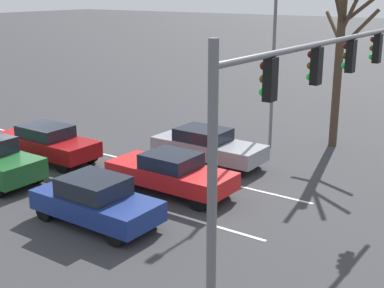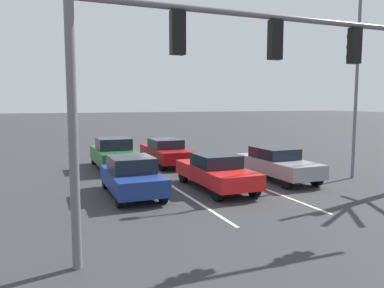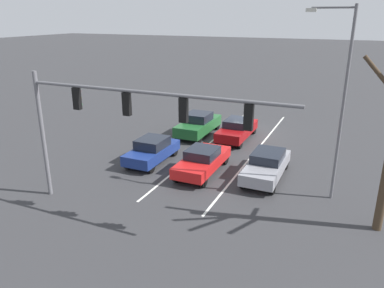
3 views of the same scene
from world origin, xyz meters
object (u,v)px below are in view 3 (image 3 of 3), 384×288
object	(u,v)px
car_gray_leftlane_front	(267,165)
car_navy_rightlane_front	(152,150)
car_maroon_midlane_second	(237,129)
street_lamp_left_shoulder	(340,94)
car_darkgreen_rightlane_second	(198,124)
car_red_midlane_front	(202,160)
traffic_signal_gantry	(116,113)

from	to	relation	value
car_gray_leftlane_front	car_navy_rightlane_front	bearing A→B (deg)	4.09
car_navy_rightlane_front	car_maroon_midlane_second	world-z (taller)	car_navy_rightlane_front
street_lamp_left_shoulder	car_gray_leftlane_front	bearing A→B (deg)	-18.48
car_darkgreen_rightlane_second	car_red_midlane_front	bearing A→B (deg)	114.96
car_red_midlane_front	street_lamp_left_shoulder	distance (m)	7.98
car_gray_leftlane_front	traffic_signal_gantry	bearing A→B (deg)	51.13
car_gray_leftlane_front	car_maroon_midlane_second	world-z (taller)	car_maroon_midlane_second
car_gray_leftlane_front	traffic_signal_gantry	size ratio (longest dim) A/B	0.40
car_darkgreen_rightlane_second	car_navy_rightlane_front	bearing A→B (deg)	86.13
car_red_midlane_front	car_maroon_midlane_second	distance (m)	6.48
car_red_midlane_front	car_darkgreen_rightlane_second	world-z (taller)	car_darkgreen_rightlane_second
car_navy_rightlane_front	car_red_midlane_front	bearing A→B (deg)	175.43
car_red_midlane_front	street_lamp_left_shoulder	bearing A→B (deg)	177.20
car_darkgreen_rightlane_second	car_gray_leftlane_front	bearing A→B (deg)	138.75
car_maroon_midlane_second	street_lamp_left_shoulder	bearing A→B (deg)	134.59
car_gray_leftlane_front	car_darkgreen_rightlane_second	xyz separation A→B (m)	(6.40, -5.62, 0.05)
car_gray_leftlane_front	car_darkgreen_rightlane_second	distance (m)	8.52
car_darkgreen_rightlane_second	traffic_signal_gantry	bearing A→B (deg)	96.49
car_maroon_midlane_second	car_gray_leftlane_front	bearing A→B (deg)	121.19
car_darkgreen_rightlane_second	traffic_signal_gantry	world-z (taller)	traffic_signal_gantry
car_gray_leftlane_front	street_lamp_left_shoulder	world-z (taller)	street_lamp_left_shoulder
car_darkgreen_rightlane_second	traffic_signal_gantry	xyz separation A→B (m)	(-1.35, 11.88, 3.78)
car_darkgreen_rightlane_second	car_maroon_midlane_second	bearing A→B (deg)	-177.90
car_navy_rightlane_front	traffic_signal_gantry	distance (m)	7.16
car_darkgreen_rightlane_second	street_lamp_left_shoulder	world-z (taller)	street_lamp_left_shoulder
car_gray_leftlane_front	car_maroon_midlane_second	bearing A→B (deg)	-58.81
traffic_signal_gantry	street_lamp_left_shoulder	xyz separation A→B (m)	(-8.30, -5.18, 0.49)
car_gray_leftlane_front	car_maroon_midlane_second	distance (m)	6.69
street_lamp_left_shoulder	car_navy_rightlane_front	bearing A→B (deg)	-3.40
car_darkgreen_rightlane_second	traffic_signal_gantry	distance (m)	12.54
car_navy_rightlane_front	car_gray_leftlane_front	size ratio (longest dim) A/B	0.87
car_red_midlane_front	traffic_signal_gantry	xyz separation A→B (m)	(1.62, 5.51, 3.85)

